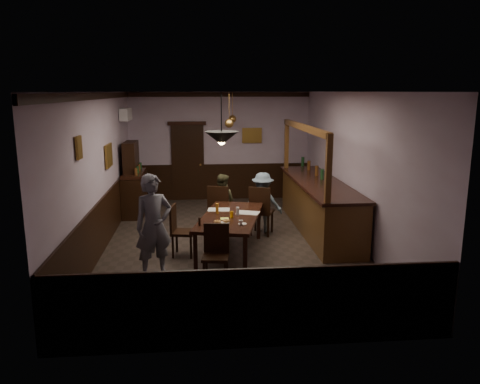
{
  "coord_description": "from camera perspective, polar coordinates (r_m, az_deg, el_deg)",
  "views": [
    {
      "loc": [
        -0.62,
        -9.04,
        3.01
      ],
      "look_at": [
        0.16,
        -0.47,
        1.15
      ],
      "focal_mm": 35.0,
      "sensor_mm": 36.0,
      "label": 1
    }
  ],
  "objects": [
    {
      "name": "person_seated_right",
      "position": [
        10.14,
        2.79,
        -1.26
      ],
      "size": [
        0.95,
        0.73,
        1.3
      ],
      "primitive_type": "imported",
      "rotation": [
        0.0,
        0.0,
        2.82
      ],
      "color": "slate",
      "rests_on": "ground"
    },
    {
      "name": "bar_counter",
      "position": [
        10.35,
        9.56,
        -1.5
      ],
      "size": [
        0.96,
        4.14,
        2.32
      ],
      "color": "#4A2D13",
      "rests_on": "ground"
    },
    {
      "name": "picture_back",
      "position": [
        13.15,
        1.47,
        6.91
      ],
      "size": [
        0.55,
        0.04,
        0.42
      ],
      "color": "olive",
      "rests_on": "ground"
    },
    {
      "name": "water_glass",
      "position": [
        8.7,
        -0.28,
        -2.34
      ],
      "size": [
        0.06,
        0.06,
        0.15
      ],
      "primitive_type": "cylinder",
      "color": "silver",
      "rests_on": "dining_table"
    },
    {
      "name": "pepper_mill",
      "position": [
        8.07,
        -4.96,
        -3.59
      ],
      "size": [
        0.04,
        0.04,
        0.14
      ],
      "primitive_type": "cylinder",
      "color": "black",
      "rests_on": "dining_table"
    },
    {
      "name": "beer_glass",
      "position": [
        8.8,
        -2.8,
        -2.03
      ],
      "size": [
        0.06,
        0.06,
        0.2
      ],
      "primitive_type": "cylinder",
      "color": "#BF721E",
      "rests_on": "dining_table"
    },
    {
      "name": "coffee_cup",
      "position": [
        8.07,
        0.11,
        -3.7
      ],
      "size": [
        0.1,
        0.1,
        0.07
      ],
      "primitive_type": "imported",
      "rotation": [
        0.0,
        0.0,
        -0.24
      ],
      "color": "white",
      "rests_on": "saucer"
    },
    {
      "name": "pendant_brass_mid",
      "position": [
        10.64,
        -1.33,
        8.35
      ],
      "size": [
        0.2,
        0.2,
        0.81
      ],
      "color": "#BF8C3F",
      "rests_on": "ground"
    },
    {
      "name": "door_back",
      "position": [
        13.14,
        -6.38,
        3.54
      ],
      "size": [
        0.9,
        0.06,
        2.1
      ],
      "primitive_type": "cube",
      "color": "black",
      "rests_on": "ground"
    },
    {
      "name": "saucer",
      "position": [
        8.12,
        0.29,
        -3.91
      ],
      "size": [
        0.15,
        0.15,
        0.01
      ],
      "primitive_type": "cylinder",
      "color": "white",
      "rests_on": "dining_table"
    },
    {
      "name": "soda_can",
      "position": [
        8.53,
        -1.03,
        -2.75
      ],
      "size": [
        0.07,
        0.07,
        0.12
      ],
      "primitive_type": "cylinder",
      "color": "#F4A214",
      "rests_on": "dining_table"
    },
    {
      "name": "ac_unit",
      "position": [
        12.08,
        -13.75,
        9.19
      ],
      "size": [
        0.2,
        0.85,
        0.3
      ],
      "color": "white",
      "rests_on": "ground"
    },
    {
      "name": "pastry_ring_a",
      "position": [
        8.16,
        -2.76,
        -3.63
      ],
      "size": [
        0.13,
        0.13,
        0.04
      ],
      "primitive_type": "torus",
      "color": "#C68C47",
      "rests_on": "pastry_plate"
    },
    {
      "name": "pendant_brass_far",
      "position": [
        12.33,
        -0.93,
        8.88
      ],
      "size": [
        0.2,
        0.2,
        0.81
      ],
      "color": "#BF8C3F",
      "rests_on": "ground"
    },
    {
      "name": "sideboard",
      "position": [
        11.87,
        -12.81,
        0.78
      ],
      "size": [
        0.49,
        1.37,
        1.81
      ],
      "color": "black",
      "rests_on": "ground"
    },
    {
      "name": "dining_table",
      "position": [
        8.71,
        -1.19,
        -3.29
      ],
      "size": [
        1.49,
        2.37,
        0.75
      ],
      "rotation": [
        0.0,
        0.0,
        -0.24
      ],
      "color": "black",
      "rests_on": "ground"
    },
    {
      "name": "picture_left_small",
      "position": [
        7.71,
        -19.05,
        5.13
      ],
      "size": [
        0.04,
        0.28,
        0.36
      ],
      "color": "olive",
      "rests_on": "ground"
    },
    {
      "name": "napkin",
      "position": [
        8.48,
        -1.89,
        -3.26
      ],
      "size": [
        0.18,
        0.18,
        0.0
      ],
      "primitive_type": "cube",
      "rotation": [
        0.0,
        0.0,
        -0.24
      ],
      "color": "#F1FA5C",
      "rests_on": "dining_table"
    },
    {
      "name": "pendant_iron",
      "position": [
        7.64,
        -2.26,
        6.58
      ],
      "size": [
        0.56,
        0.56,
        0.85
      ],
      "color": "black",
      "rests_on": "ground"
    },
    {
      "name": "newspaper_right",
      "position": [
        8.86,
        0.97,
        -2.55
      ],
      "size": [
        0.5,
        0.42,
        0.01
      ],
      "primitive_type": "cube",
      "rotation": [
        0.0,
        0.0,
        -0.34
      ],
      "color": "silver",
      "rests_on": "dining_table"
    },
    {
      "name": "newspaper_left",
      "position": [
        9.11,
        -2.6,
        -2.16
      ],
      "size": [
        0.45,
        0.34,
        0.01
      ],
      "primitive_type": "cube",
      "rotation": [
        0.0,
        0.0,
        -0.1
      ],
      "color": "silver",
      "rests_on": "dining_table"
    },
    {
      "name": "person_seated_left",
      "position": [
        10.28,
        -2.21,
        -1.23
      ],
      "size": [
        0.76,
        0.71,
        1.25
      ],
      "primitive_type": "imported",
      "rotation": [
        0.0,
        0.0,
        2.63
      ],
      "color": "#49472C",
      "rests_on": "ground"
    },
    {
      "name": "room",
      "position": [
        9.19,
        -1.27,
        2.73
      ],
      "size": [
        5.01,
        8.01,
        3.01
      ],
      "color": "#2D2621",
      "rests_on": "ground"
    },
    {
      "name": "chair_far_right",
      "position": [
        9.89,
        2.55,
        -2.04
      ],
      "size": [
        0.6,
        0.6,
        1.06
      ],
      "rotation": [
        0.0,
        0.0,
        2.77
      ],
      "color": "black",
      "rests_on": "ground"
    },
    {
      "name": "chair_far_left",
      "position": [
        10.01,
        -2.53,
        -1.86
      ],
      "size": [
        0.57,
        0.57,
        1.06
      ],
      "rotation": [
        0.0,
        0.0,
        2.87
      ],
      "color": "black",
      "rests_on": "ground"
    },
    {
      "name": "pastry_plate",
      "position": [
        8.17,
        -2.07,
        -3.81
      ],
      "size": [
        0.22,
        0.22,
        0.01
      ],
      "primitive_type": "cylinder",
      "color": "white",
      "rests_on": "dining_table"
    },
    {
      "name": "pastry_ring_b",
      "position": [
        8.22,
        -1.7,
        -3.51
      ],
      "size": [
        0.13,
        0.13,
        0.04
      ],
      "primitive_type": "torus",
      "color": "#C68C47",
      "rests_on": "pastry_plate"
    },
    {
      "name": "chair_near",
      "position": [
        7.52,
        -2.95,
        -7.19
      ],
      "size": [
        0.46,
        0.46,
        0.94
      ],
      "rotation": [
        0.0,
        0.0,
        -0.14
      ],
      "color": "black",
      "rests_on": "ground"
    },
    {
      "name": "chair_side",
      "position": [
        8.76,
        -7.43,
        -4.39
      ],
      "size": [
        0.48,
        0.48,
        0.96
      ],
      "rotation": [
        0.0,
        0.0,
        1.4
      ],
      "color": "black",
      "rests_on": "ground"
    },
    {
      "name": "picture_left_large",
      "position": [
        10.1,
        -15.7,
        4.29
      ],
      "size": [
        0.04,
        0.62,
        0.48
      ],
      "color": "olive",
      "rests_on": "ground"
    },
    {
      "name": "person_standing",
      "position": [
        7.74,
        -10.48,
        -4.12
      ],
      "size": [
        0.74,
        0.64,
        1.72
      ],
      "primitive_type": "imported",
      "rotation": [
        0.0,
        0.0,
        0.44
      ],
      "color": "slate",
      "rests_on": "ground"
    }
  ]
}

